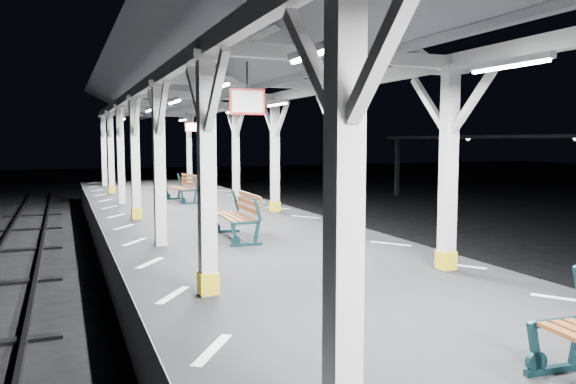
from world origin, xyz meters
TOP-DOWN VIEW (x-y plane):
  - platform at (0.00, 0.00)m, footprint 6.00×50.00m
  - hazard_stripes_left at (-2.45, 0.00)m, footprint 1.00×48.00m
  - hazard_stripes_right at (2.45, 0.00)m, footprint 1.00×48.00m
  - canopy at (0.00, -0.02)m, footprint 5.40×49.00m
  - bench_mid at (-0.27, 6.15)m, footprint 0.76×1.86m
  - bench_far at (0.10, 14.04)m, footprint 0.87×1.83m

SIDE VIEW (x-z plane):
  - platform at x=0.00m, z-range 0.00..1.00m
  - hazard_stripes_left at x=-2.45m, z-range 1.00..1.01m
  - hazard_stripes_right at x=2.45m, z-range 1.00..1.01m
  - bench_far at x=0.10m, z-range 1.03..1.99m
  - bench_mid at x=-0.27m, z-range 1.03..2.03m
  - canopy at x=0.00m, z-range 2.23..6.88m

